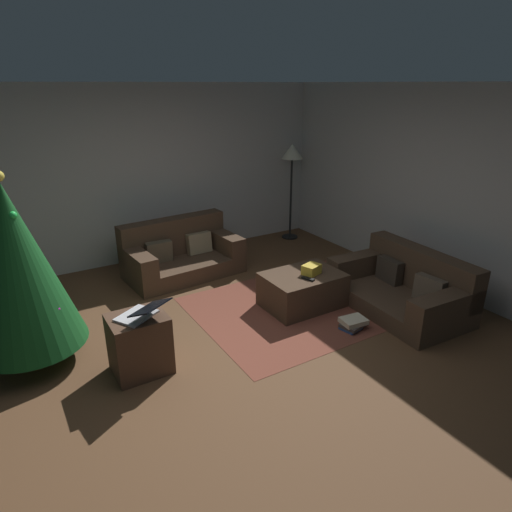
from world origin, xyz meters
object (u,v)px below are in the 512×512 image
object	(u,v)px
couch_right	(405,287)
side_table	(140,344)
ottoman	(302,290)
christmas_tree	(17,267)
tv_remote	(308,279)
laptop	(141,313)
couch_left	(180,254)
corner_lamp	(292,159)
gift_box	(311,269)
book_stack	(353,323)

from	to	relation	value
couch_right	side_table	size ratio (longest dim) A/B	2.84
ottoman	christmas_tree	xyz separation A→B (m)	(-2.97, 0.43, 0.80)
tv_remote	laptop	bearing A→B (deg)	164.61
laptop	side_table	bearing A→B (deg)	120.21
couch_left	laptop	world-z (taller)	laptop
laptop	corner_lamp	bearing A→B (deg)	36.20
laptop	corner_lamp	world-z (taller)	corner_lamp
side_table	laptop	xyz separation A→B (m)	(0.03, -0.06, 0.35)
couch_left	side_table	world-z (taller)	couch_left
couch_right	ottoman	xyz separation A→B (m)	(-1.04, 0.68, -0.05)
tv_remote	laptop	size ratio (longest dim) A/B	0.29
gift_box	corner_lamp	world-z (taller)	corner_lamp
side_table	tv_remote	bearing A→B (deg)	3.16
couch_left	corner_lamp	world-z (taller)	corner_lamp
couch_left	corner_lamp	size ratio (longest dim) A/B	1.01
book_stack	corner_lamp	size ratio (longest dim) A/B	0.19
ottoman	book_stack	distance (m)	0.78
tv_remote	laptop	distance (m)	2.06
christmas_tree	corner_lamp	bearing A→B (deg)	22.22
couch_right	book_stack	xyz separation A→B (m)	(-0.90, -0.08, -0.19)
christmas_tree	corner_lamp	world-z (taller)	christmas_tree
christmas_tree	laptop	bearing A→B (deg)	-40.92
side_table	book_stack	size ratio (longest dim) A/B	1.90
side_table	gift_box	bearing A→B (deg)	5.86
christmas_tree	laptop	distance (m)	1.23
christmas_tree	side_table	size ratio (longest dim) A/B	3.25
couch_right	gift_box	size ratio (longest dim) A/B	7.94
couch_right	tv_remote	bearing A→B (deg)	67.64
couch_left	tv_remote	world-z (taller)	couch_left
ottoman	gift_box	xyz separation A→B (m)	(0.09, -0.05, 0.27)
gift_box	laptop	distance (m)	2.20
gift_box	side_table	xyz separation A→B (m)	(-2.21, -0.23, -0.19)
gift_box	book_stack	xyz separation A→B (m)	(0.05, -0.70, -0.42)
corner_lamp	book_stack	bearing A→B (deg)	-112.88
couch_left	christmas_tree	size ratio (longest dim) A/B	0.87
ottoman	gift_box	size ratio (longest dim) A/B	4.49
couch_right	book_stack	size ratio (longest dim) A/B	5.38
ottoman	christmas_tree	distance (m)	3.11
christmas_tree	corner_lamp	size ratio (longest dim) A/B	1.16
couch_right	side_table	world-z (taller)	couch_right
book_stack	corner_lamp	bearing A→B (deg)	67.12
side_table	corner_lamp	distance (m)	4.45
tv_remote	side_table	size ratio (longest dim) A/B	0.27
laptop	corner_lamp	distance (m)	4.38
gift_box	laptop	bearing A→B (deg)	-172.55
couch_right	couch_left	bearing A→B (deg)	41.56
corner_lamp	laptop	bearing A→B (deg)	-143.80
couch_left	couch_right	distance (m)	3.09
ottoman	book_stack	xyz separation A→B (m)	(0.14, -0.76, -0.14)
gift_box	tv_remote	xyz separation A→B (m)	(-0.14, -0.11, -0.05)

